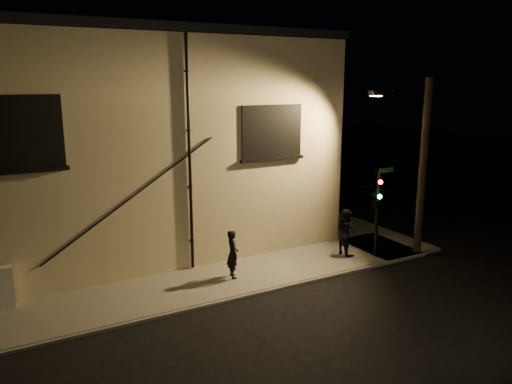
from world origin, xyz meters
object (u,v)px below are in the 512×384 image
pedestrian_a (233,254)px  traffic_signal (376,199)px  pedestrian_b (346,232)px  streetlamp_pole (420,163)px

pedestrian_a → traffic_signal: traffic_signal is taller
pedestrian_b → traffic_signal: traffic_signal is taller
pedestrian_a → pedestrian_b: 4.95m
pedestrian_b → traffic_signal: 1.81m
streetlamp_pole → traffic_signal: bearing=172.9°
pedestrian_a → streetlamp_pole: streetlamp_pole is taller
traffic_signal → streetlamp_pole: (1.95, -0.24, 1.25)m
pedestrian_b → streetlamp_pole: 3.92m
pedestrian_a → streetlamp_pole: size_ratio=0.24×
pedestrian_b → traffic_signal: bearing=-141.5°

